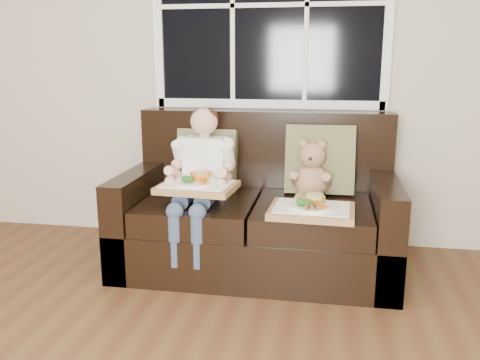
% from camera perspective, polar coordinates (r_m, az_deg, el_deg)
% --- Properties ---
extents(window_back, '(1.62, 0.04, 1.37)m').
position_cam_1_polar(window_back, '(3.60, 3.34, 19.00)').
color(window_back, black).
rests_on(window_back, room_walls).
extents(loveseat, '(1.70, 0.92, 0.96)m').
position_cam_1_polar(loveseat, '(3.27, 2.07, -4.20)').
color(loveseat, black).
rests_on(loveseat, ground).
extents(pillow_left, '(0.40, 0.18, 0.41)m').
position_cam_1_polar(pillow_left, '(3.40, -3.72, 2.35)').
color(pillow_left, olive).
rests_on(pillow_left, loveseat).
extents(pillow_right, '(0.44, 0.21, 0.45)m').
position_cam_1_polar(pillow_right, '(3.30, 8.94, 2.27)').
color(pillow_right, olive).
rests_on(pillow_right, loveseat).
extents(child, '(0.38, 0.59, 0.86)m').
position_cam_1_polar(child, '(3.13, -4.36, 1.31)').
color(child, white).
rests_on(child, loveseat).
extents(teddy_bear, '(0.23, 0.29, 0.38)m').
position_cam_1_polar(teddy_bear, '(3.19, 8.05, 0.66)').
color(teddy_bear, '#A37B56').
rests_on(teddy_bear, loveseat).
extents(tray_left, '(0.47, 0.37, 0.10)m').
position_cam_1_polar(tray_left, '(2.99, -4.80, -0.57)').
color(tray_left, '#A37049').
rests_on(tray_left, child).
extents(tray_right, '(0.48, 0.38, 0.11)m').
position_cam_1_polar(tray_right, '(2.87, 8.07, -3.25)').
color(tray_right, '#A37049').
rests_on(tray_right, loveseat).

